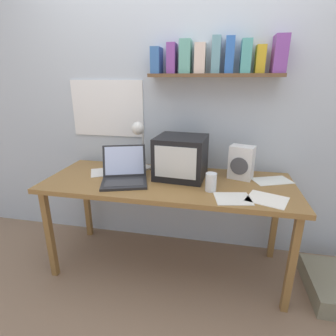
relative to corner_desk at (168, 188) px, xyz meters
name	(u,v)px	position (x,y,z in m)	size (l,w,h in m)	color
ground_plane	(168,264)	(0.00, 0.00, -0.70)	(12.00, 12.00, 0.00)	#8A6D55
back_wall	(179,101)	(0.01, 0.43, 0.61)	(5.60, 0.24, 2.60)	silver
corner_desk	(168,188)	(0.00, 0.00, 0.00)	(1.84, 0.71, 0.76)	olive
crt_monitor	(181,157)	(0.08, 0.11, 0.22)	(0.39, 0.38, 0.32)	black
laptop	(124,173)	(-0.32, -0.06, 0.12)	(0.41, 0.42, 0.24)	#232326
desk_lamp	(139,136)	(-0.27, 0.19, 0.35)	(0.14, 0.17, 0.40)	silver
juice_glass	(211,183)	(0.32, -0.12, 0.12)	(0.08, 0.08, 0.13)	white
space_heater	(241,162)	(0.53, 0.16, 0.19)	(0.20, 0.17, 0.25)	white
open_notebook	(267,199)	(0.68, -0.19, 0.06)	(0.29, 0.27, 0.00)	white
printed_handout	(272,181)	(0.76, 0.15, 0.06)	(0.32, 0.25, 0.00)	white
loose_paper_near_monitor	(233,199)	(0.47, -0.23, 0.06)	(0.25, 0.23, 0.00)	silver
loose_paper_near_laptop	(108,172)	(-0.52, 0.09, 0.06)	(0.33, 0.30, 0.00)	silver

